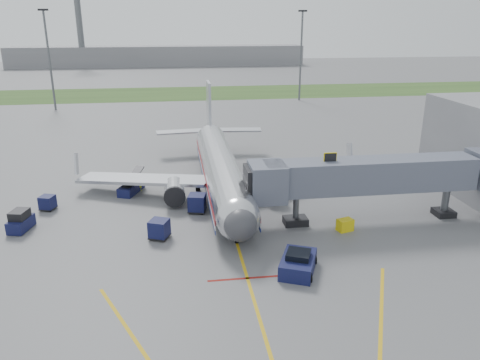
{
  "coord_description": "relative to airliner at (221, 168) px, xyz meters",
  "views": [
    {
      "loc": [
        -4.85,
        -34.26,
        18.29
      ],
      "look_at": [
        1.32,
        9.26,
        3.2
      ],
      "focal_mm": 35.0,
      "sensor_mm": 36.0,
      "label": 1
    }
  ],
  "objects": [
    {
      "name": "pushback_tug",
      "position": [
        4.0,
        -18.75,
        -1.96
      ],
      "size": [
        3.77,
        4.57,
        1.64
      ],
      "color": "#0C1536",
      "rests_on": "ground"
    },
    {
      "name": "apron_markings",
      "position": [
        -0.0,
        -22.65,
        -2.64
      ],
      "size": [
        21.52,
        50.0,
        0.01
      ],
      "color": "gold",
      "rests_on": "ground"
    },
    {
      "name": "control_tower",
      "position": [
        -40.0,
        149.75,
        14.68
      ],
      "size": [
        4.0,
        4.0,
        30.0
      ],
      "color": "#595B60",
      "rests_on": "ground"
    },
    {
      "name": "grass_strip",
      "position": [
        -0.0,
        74.75,
        -2.64
      ],
      "size": [
        300.0,
        25.0,
        0.01
      ],
      "primitive_type": "cube",
      "color": "#2D4C1E",
      "rests_on": "ground"
    },
    {
      "name": "baggage_tug",
      "position": [
        -19.23,
        -7.94,
        -1.79
      ],
      "size": [
        2.0,
        3.0,
        1.93
      ],
      "color": "#0C1536",
      "rests_on": "ground"
    },
    {
      "name": "ramp_worker",
      "position": [
        -9.09,
        1.09,
        -1.78
      ],
      "size": [
        0.75,
        0.73,
        1.73
      ],
      "primitive_type": "imported",
      "rotation": [
        0.0,
        0.0,
        0.72
      ],
      "color": "#CEE41A",
      "rests_on": "ground"
    },
    {
      "name": "jet_bridge",
      "position": [
        12.86,
        -10.25,
        1.82
      ],
      "size": [
        25.3,
        4.0,
        6.9
      ],
      "color": "slate",
      "rests_on": "ground"
    },
    {
      "name": "belt_loader",
      "position": [
        -9.99,
        0.77,
        -2.08
      ],
      "size": [
        2.87,
        4.83,
        2.29
      ],
      "color": "#0C1536",
      "rests_on": "ground"
    },
    {
      "name": "ground_power_cart",
      "position": [
        10.13,
        -12.25,
        -2.1
      ],
      "size": [
        1.6,
        1.28,
        1.12
      ],
      "color": "#DAC30C",
      "rests_on": "ground"
    },
    {
      "name": "baggage_cart_b",
      "position": [
        -17.99,
        -3.2,
        -1.9
      ],
      "size": [
        1.72,
        1.72,
        1.47
      ],
      "color": "#0C1536",
      "rests_on": "ground"
    },
    {
      "name": "airliner",
      "position": [
        0.0,
        0.0,
        0.0
      ],
      "size": [
        32.1,
        35.67,
        10.25
      ],
      "color": "silver",
      "rests_on": "ground"
    },
    {
      "name": "distant_terminal",
      "position": [
        -10.0,
        154.75,
        1.35
      ],
      "size": [
        120.0,
        14.0,
        8.0
      ],
      "primitive_type": "cube",
      "color": "slate",
      "rests_on": "ground"
    },
    {
      "name": "light_mast_right",
      "position": [
        25.0,
        59.75,
        8.13
      ],
      "size": [
        2.0,
        0.44,
        20.4
      ],
      "color": "#595B60",
      "rests_on": "ground"
    },
    {
      "name": "light_mast_left",
      "position": [
        -30.0,
        54.75,
        8.13
      ],
      "size": [
        2.0,
        0.44,
        20.4
      ],
      "color": "#595B60",
      "rests_on": "ground"
    },
    {
      "name": "ground",
      "position": [
        -0.0,
        -15.25,
        -2.65
      ],
      "size": [
        400.0,
        400.0,
        0.0
      ],
      "primitive_type": "plane",
      "color": "#565659",
      "rests_on": "ground"
    },
    {
      "name": "baggage_cart_a",
      "position": [
        -6.63,
        -11.45,
        -1.77
      ],
      "size": [
        2.09,
        2.09,
        1.72
      ],
      "color": "#0C1536",
      "rests_on": "ground"
    },
    {
      "name": "baggage_cart_c",
      "position": [
        -3.0,
        -5.92,
        -1.71
      ],
      "size": [
        2.05,
        2.05,
        1.83
      ],
      "color": "#0C1536",
      "rests_on": "ground"
    }
  ]
}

